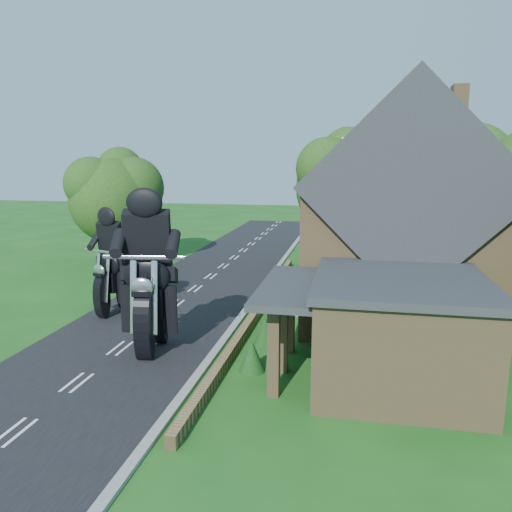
% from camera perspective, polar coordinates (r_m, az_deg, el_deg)
% --- Properties ---
extents(ground, '(120.00, 120.00, 0.00)m').
position_cam_1_polar(ground, '(19.81, -15.27, -10.17)').
color(ground, '#174E16').
rests_on(ground, ground).
extents(road, '(7.00, 80.00, 0.02)m').
position_cam_1_polar(road, '(19.81, -15.27, -10.15)').
color(road, black).
rests_on(road, ground).
extents(kerb, '(0.30, 80.00, 0.12)m').
position_cam_1_polar(kerb, '(18.51, -4.92, -11.15)').
color(kerb, gray).
rests_on(kerb, ground).
extents(garden_wall, '(0.30, 22.00, 0.40)m').
position_cam_1_polar(garden_wall, '(22.89, 0.17, -6.34)').
color(garden_wall, olive).
rests_on(garden_wall, ground).
extents(house, '(9.54, 8.64, 10.24)m').
position_cam_1_polar(house, '(22.68, 16.26, 3.77)').
color(house, olive).
rests_on(house, ground).
extents(annex, '(7.05, 5.94, 3.44)m').
position_cam_1_polar(annex, '(16.55, 15.51, -7.95)').
color(annex, olive).
rests_on(annex, ground).
extents(tree_behind_house, '(7.81, 7.20, 10.08)m').
position_cam_1_polar(tree_behind_house, '(33.06, 21.47, 8.88)').
color(tree_behind_house, black).
rests_on(tree_behind_house, ground).
extents(tree_behind_left, '(6.94, 6.40, 9.16)m').
position_cam_1_polar(tree_behind_left, '(33.58, 10.85, 8.62)').
color(tree_behind_left, black).
rests_on(tree_behind_left, ground).
extents(tree_far_road, '(6.08, 5.60, 7.84)m').
position_cam_1_polar(tree_far_road, '(34.28, -15.46, 6.97)').
color(tree_far_road, black).
rests_on(tree_far_road, ground).
extents(shrub_a, '(0.90, 0.90, 1.10)m').
position_cam_1_polar(shrub_a, '(17.05, -0.47, -11.32)').
color(shrub_a, '#123913').
rests_on(shrub_a, ground).
extents(shrub_b, '(0.90, 0.90, 1.10)m').
position_cam_1_polar(shrub_b, '(19.34, 1.07, -8.56)').
color(shrub_b, '#123913').
rests_on(shrub_b, ground).
extents(shrub_c, '(0.90, 0.90, 1.10)m').
position_cam_1_polar(shrub_c, '(21.68, 2.26, -6.38)').
color(shrub_c, '#123913').
rests_on(shrub_c, ground).
extents(shrub_d, '(0.90, 0.90, 1.10)m').
position_cam_1_polar(shrub_d, '(26.45, 3.99, -3.19)').
color(shrub_d, '#123913').
rests_on(shrub_d, ground).
extents(shrub_e, '(0.90, 0.90, 1.10)m').
position_cam_1_polar(shrub_e, '(28.86, 4.64, -1.99)').
color(shrub_e, '#123913').
rests_on(shrub_e, ground).
extents(shrub_f, '(0.90, 0.90, 1.10)m').
position_cam_1_polar(shrub_f, '(31.28, 5.19, -0.98)').
color(shrub_f, '#123913').
rests_on(shrub_f, ground).
extents(motorcycle_lead, '(0.72, 1.99, 1.81)m').
position_cam_1_polar(motorcycle_lead, '(18.96, -11.88, -8.07)').
color(motorcycle_lead, black).
rests_on(motorcycle_lead, ground).
extents(motorcycle_follow, '(0.92, 1.64, 1.48)m').
position_cam_1_polar(motorcycle_follow, '(23.80, -15.94, -4.74)').
color(motorcycle_follow, black).
rests_on(motorcycle_follow, ground).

